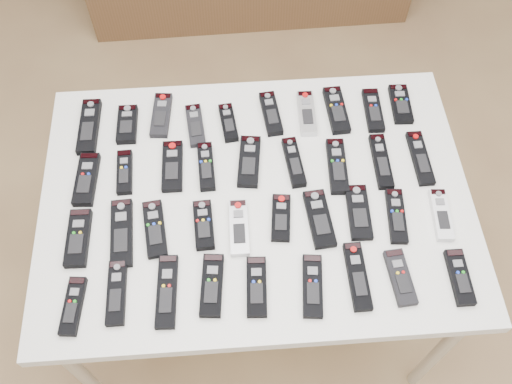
{
  "coord_description": "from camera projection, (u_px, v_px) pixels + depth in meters",
  "views": [
    {
      "loc": [
        0.01,
        -0.77,
        2.2
      ],
      "look_at": [
        0.07,
        0.08,
        0.8
      ],
      "focal_mm": 40.0,
      "sensor_mm": 36.0,
      "label": 1
    }
  ],
  "objects": [
    {
      "name": "remote_14",
      "position": [
        249.0,
        162.0,
        1.71
      ],
      "size": [
        0.08,
        0.18,
        0.02
      ],
      "primitive_type": "cube",
      "rotation": [
        0.0,
        0.0,
        -0.13
      ],
      "color": "black",
      "rests_on": "table"
    },
    {
      "name": "remote_15",
      "position": [
        294.0,
        162.0,
        1.7
      ],
      "size": [
        0.06,
        0.17,
        0.02
      ],
      "primitive_type": "cube",
      "rotation": [
        0.0,
        0.0,
        0.1
      ],
      "color": "black",
      "rests_on": "table"
    },
    {
      "name": "remote_37",
      "position": [
        460.0,
        277.0,
        1.51
      ],
      "size": [
        0.05,
        0.16,
        0.02
      ],
      "primitive_type": "cube",
      "rotation": [
        0.0,
        0.0,
        -0.01
      ],
      "color": "black",
      "rests_on": "table"
    },
    {
      "name": "remote_31",
      "position": [
        167.0,
        291.0,
        1.49
      ],
      "size": [
        0.06,
        0.2,
        0.02
      ],
      "primitive_type": "cube",
      "rotation": [
        0.0,
        0.0,
        -0.04
      ],
      "color": "black",
      "rests_on": "table"
    },
    {
      "name": "remote_10",
      "position": [
        86.0,
        179.0,
        1.67
      ],
      "size": [
        0.07,
        0.18,
        0.02
      ],
      "primitive_type": "cube",
      "rotation": [
        0.0,
        0.0,
        -0.06
      ],
      "color": "black",
      "rests_on": "table"
    },
    {
      "name": "remote_20",
      "position": [
        122.0,
        233.0,
        1.58
      ],
      "size": [
        0.07,
        0.21,
        0.02
      ],
      "primitive_type": "cube",
      "rotation": [
        0.0,
        0.0,
        0.04
      ],
      "color": "black",
      "rests_on": "table"
    },
    {
      "name": "remote_33",
      "position": [
        257.0,
        287.0,
        1.5
      ],
      "size": [
        0.06,
        0.17,
        0.02
      ],
      "primitive_type": "cube",
      "rotation": [
        0.0,
        0.0,
        -0.06
      ],
      "color": "black",
      "rests_on": "table"
    },
    {
      "name": "remote_36",
      "position": [
        400.0,
        277.0,
        1.51
      ],
      "size": [
        0.06,
        0.16,
        0.02
      ],
      "primitive_type": "cube",
      "rotation": [
        0.0,
        0.0,
        0.08
      ],
      "color": "black",
      "rests_on": "table"
    },
    {
      "name": "remote_17",
      "position": [
        381.0,
        161.0,
        1.71
      ],
      "size": [
        0.05,
        0.19,
        0.02
      ],
      "primitive_type": "cube",
      "rotation": [
        0.0,
        0.0,
        -0.02
      ],
      "color": "black",
      "rests_on": "table"
    },
    {
      "name": "remote_3",
      "position": [
        195.0,
        126.0,
        1.78
      ],
      "size": [
        0.06,
        0.16,
        0.02
      ],
      "primitive_type": "cube",
      "rotation": [
        0.0,
        0.0,
        0.1
      ],
      "color": "black",
      "rests_on": "table"
    },
    {
      "name": "remote_27",
      "position": [
        396.0,
        216.0,
        1.61
      ],
      "size": [
        0.06,
        0.17,
        0.02
      ],
      "primitive_type": "cube",
      "rotation": [
        0.0,
        0.0,
        -0.09
      ],
      "color": "black",
      "rests_on": "table"
    },
    {
      "name": "remote_5",
      "position": [
        271.0,
        114.0,
        1.8
      ],
      "size": [
        0.07,
        0.17,
        0.02
      ],
      "primitive_type": "cube",
      "rotation": [
        0.0,
        0.0,
        0.1
      ],
      "color": "black",
      "rests_on": "table"
    },
    {
      "name": "remote_4",
      "position": [
        228.0,
        123.0,
        1.78
      ],
      "size": [
        0.06,
        0.14,
        0.02
      ],
      "primitive_type": "cube",
      "rotation": [
        0.0,
        0.0,
        0.11
      ],
      "color": "black",
      "rests_on": "table"
    },
    {
      "name": "remote_34",
      "position": [
        312.0,
        286.0,
        1.5
      ],
      "size": [
        0.07,
        0.18,
        0.02
      ],
      "primitive_type": "cube",
      "rotation": [
        0.0,
        0.0,
        -0.11
      ],
      "color": "black",
      "rests_on": "table"
    },
    {
      "name": "remote_6",
      "position": [
        307.0,
        113.0,
        1.8
      ],
      "size": [
        0.05,
        0.17,
        0.02
      ],
      "primitive_type": "cube",
      "rotation": [
        0.0,
        0.0,
        -0.02
      ],
      "color": "#B7B7BC",
      "rests_on": "table"
    },
    {
      "name": "remote_26",
      "position": [
        359.0,
        212.0,
        1.62
      ],
      "size": [
        0.07,
        0.17,
        0.02
      ],
      "primitive_type": "cube",
      "rotation": [
        0.0,
        0.0,
        -0.04
      ],
      "color": "black",
      "rests_on": "table"
    },
    {
      "name": "remote_25",
      "position": [
        319.0,
        219.0,
        1.61
      ],
      "size": [
        0.08,
        0.18,
        0.02
      ],
      "primitive_type": "cube",
      "rotation": [
        0.0,
        0.0,
        0.08
      ],
      "color": "black",
      "rests_on": "table"
    },
    {
      "name": "remote_22",
      "position": [
        204.0,
        225.0,
        1.59
      ],
      "size": [
        0.06,
        0.15,
        0.02
      ],
      "primitive_type": "cube",
      "rotation": [
        0.0,
        0.0,
        0.05
      ],
      "color": "black",
      "rests_on": "table"
    },
    {
      "name": "remote_24",
      "position": [
        281.0,
        218.0,
        1.61
      ],
      "size": [
        0.07,
        0.15,
        0.02
      ],
      "primitive_type": "cube",
      "rotation": [
        0.0,
        0.0,
        -0.12
      ],
      "color": "black",
      "rests_on": "table"
    },
    {
      "name": "remote_16",
      "position": [
        337.0,
        166.0,
        1.7
      ],
      "size": [
        0.06,
        0.19,
        0.02
      ],
      "primitive_type": "cube",
      "rotation": [
        0.0,
        0.0,
        -0.05
      ],
      "color": "black",
      "rests_on": "table"
    },
    {
      "name": "remote_8",
      "position": [
        373.0,
        110.0,
        1.81
      ],
      "size": [
        0.06,
        0.17,
        0.02
      ],
      "primitive_type": "cube",
      "rotation": [
        0.0,
        0.0,
        -0.03
      ],
      "color": "black",
      "rests_on": "table"
    },
    {
      "name": "remote_19",
      "position": [
        78.0,
        238.0,
        1.57
      ],
      "size": [
        0.06,
        0.17,
        0.02
      ],
      "primitive_type": "cube",
      "rotation": [
        0.0,
        0.0,
        -0.02
      ],
      "color": "black",
      "rests_on": "table"
    },
    {
      "name": "remote_28",
      "position": [
        441.0,
        215.0,
        1.61
      ],
      "size": [
        0.06,
        0.17,
        0.02
      ],
      "primitive_type": "cube",
      "rotation": [
        0.0,
        0.0,
        -0.07
      ],
      "color": "silver",
      "rests_on": "table"
    },
    {
      "name": "remote_29",
      "position": [
        73.0,
        306.0,
        1.47
      ],
      "size": [
        0.06,
        0.16,
        0.02
      ],
      "primitive_type": "cube",
      "rotation": [
        0.0,
        0.0,
        -0.1
      ],
      "color": "black",
      "rests_on": "table"
    },
    {
      "name": "remote_13",
      "position": [
        206.0,
        167.0,
        1.7
      ],
      "size": [
        0.05,
        0.16,
        0.02
      ],
      "primitive_type": "cube",
      "rotation": [
        0.0,
        0.0,
        0.04
      ],
      "color": "black",
      "rests_on": "table"
    },
    {
      "name": "remote_11",
      "position": [
        125.0,
        172.0,
        1.69
      ],
      "size": [
        0.05,
        0.15,
        0.02
      ],
      "primitive_type": "cube",
      "rotation": [
        0.0,
        0.0,
        0.03
      ],
      "color": "black",
      "rests_on": "table"
    },
    {
      "name": "remote_1",
      "position": [
        127.0,
        125.0,
        1.78
      ],
      "size": [
        0.06,
        0.14,
        0.02
      ],
      "primitive_type": "cube",
      "rotation": [
        0.0,
        0.0,
        -0.01
      ],
      "color": "black",
      "rests_on": "table"
    },
    {
      "name": "remote_12",
      "position": [
        172.0,
        166.0,
        1.7
      ],
      "size": [
        0.06,
        0.17,
        0.02
      ],
      "primitive_type": "cube",
      "rotation": [
        0.0,
        0.0,
        -0.01
      ],
      "color": "black",
      "rests_on": "table"
    },
    {
      "name": "remote_23",
      "position": [
        239.0,
        228.0,
        1.59
      ],
      "size": [
        0.05,
        0.17,
        0.02
      ],
      "primitive_type": "cube",
      "rotation": [
        0.0,
        0.0,
        -0.01
      ],
      "color": "#B7B7BC",
      "rests_on": "table"
    },
    {
      "name": "remote_0",
      "position": [
        89.0,
        127.0,
        1.78
      ],
      "size": [
        0.06,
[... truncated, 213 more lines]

